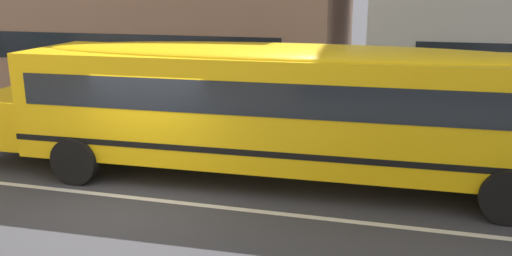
% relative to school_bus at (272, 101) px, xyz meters
% --- Properties ---
extents(ground_plane, '(400.00, 400.00, 0.00)m').
position_rel_school_bus_xyz_m(ground_plane, '(-2.37, -1.87, -1.83)').
color(ground_plane, '#38383D').
extents(sidewalk_far, '(120.00, 3.00, 0.01)m').
position_rel_school_bus_xyz_m(sidewalk_far, '(-2.37, 6.30, -1.82)').
color(sidewalk_far, gray).
rests_on(sidewalk_far, ground_plane).
extents(lane_centreline, '(110.00, 0.16, 0.01)m').
position_rel_school_bus_xyz_m(lane_centreline, '(-2.37, -1.87, -1.82)').
color(lane_centreline, silver).
rests_on(lane_centreline, ground_plane).
extents(school_bus, '(13.82, 3.28, 3.08)m').
position_rel_school_bus_xyz_m(school_bus, '(0.00, 0.00, 0.00)').
color(school_bus, yellow).
rests_on(school_bus, ground_plane).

